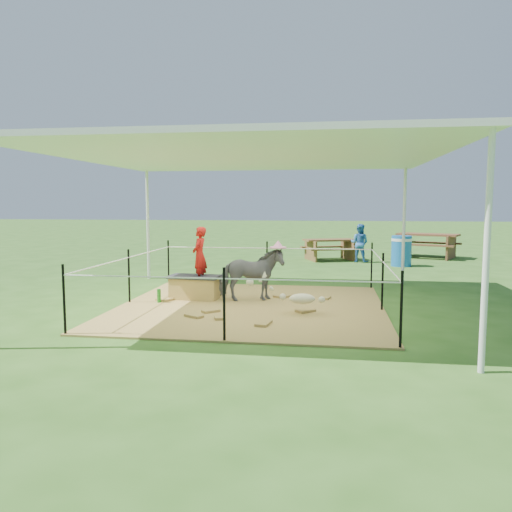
# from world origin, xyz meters

# --- Properties ---
(ground) EXTENTS (90.00, 90.00, 0.00)m
(ground) POSITION_xyz_m (0.00, 0.00, 0.00)
(ground) COLOR #2D5919
(ground) RESTS_ON ground
(hay_patch) EXTENTS (4.60, 4.60, 0.03)m
(hay_patch) POSITION_xyz_m (0.00, 0.00, 0.01)
(hay_patch) COLOR brown
(hay_patch) RESTS_ON ground
(canopy_tent) EXTENTS (6.30, 6.30, 2.90)m
(canopy_tent) POSITION_xyz_m (0.00, 0.00, 2.69)
(canopy_tent) COLOR silver
(canopy_tent) RESTS_ON ground
(rope_fence) EXTENTS (4.54, 4.54, 1.00)m
(rope_fence) POSITION_xyz_m (0.00, -0.00, 0.64)
(rope_fence) COLOR black
(rope_fence) RESTS_ON ground
(straw_bale) EXTENTS (0.92, 0.51, 0.40)m
(straw_bale) POSITION_xyz_m (-1.15, 0.50, 0.23)
(straw_bale) COLOR #AF903F
(straw_bale) RESTS_ON hay_patch
(dark_cloth) EXTENTS (0.98, 0.56, 0.05)m
(dark_cloth) POSITION_xyz_m (-1.15, 0.50, 0.45)
(dark_cloth) COLOR black
(dark_cloth) RESTS_ON straw_bale
(woman) EXTENTS (0.28, 0.41, 1.07)m
(woman) POSITION_xyz_m (-1.05, 0.50, 0.96)
(woman) COLOR #B41511
(woman) RESTS_ON straw_bale
(green_bottle) EXTENTS (0.07, 0.07, 0.25)m
(green_bottle) POSITION_xyz_m (-1.70, 0.05, 0.15)
(green_bottle) COLOR #1D791A
(green_bottle) RESTS_ON hay_patch
(pony) EXTENTS (1.27, 0.86, 0.98)m
(pony) POSITION_xyz_m (-0.07, 0.43, 0.52)
(pony) COLOR #515156
(pony) RESTS_ON hay_patch
(pink_hat) EXTENTS (0.31, 0.31, 0.14)m
(pink_hat) POSITION_xyz_m (-0.07, 0.43, 1.09)
(pink_hat) COLOR pink
(pink_hat) RESTS_ON pony
(foal) EXTENTS (1.07, 0.65, 0.57)m
(foal) POSITION_xyz_m (0.93, -0.52, 0.31)
(foal) COLOR beige
(foal) RESTS_ON hay_patch
(trash_barrel) EXTENTS (0.75, 0.75, 0.89)m
(trash_barrel) POSITION_xyz_m (3.43, 6.40, 0.45)
(trash_barrel) COLOR #165DA9
(trash_barrel) RESTS_ON ground
(picnic_table_near) EXTENTS (1.94, 1.67, 0.68)m
(picnic_table_near) POSITION_xyz_m (1.36, 7.69, 0.34)
(picnic_table_near) COLOR brown
(picnic_table_near) RESTS_ON ground
(picnic_table_far) EXTENTS (2.36, 2.08, 0.81)m
(picnic_table_far) POSITION_xyz_m (4.64, 8.94, 0.41)
(picnic_table_far) COLOR #55331D
(picnic_table_far) RESTS_ON ground
(distant_person) EXTENTS (0.70, 0.63, 1.19)m
(distant_person) POSITION_xyz_m (2.28, 7.26, 0.60)
(distant_person) COLOR #306AB4
(distant_person) RESTS_ON ground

